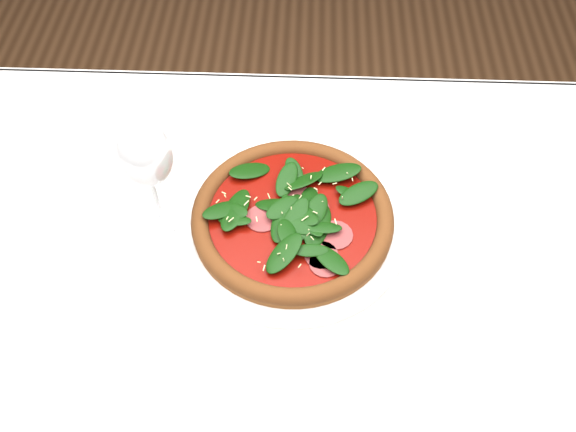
{
  "coord_description": "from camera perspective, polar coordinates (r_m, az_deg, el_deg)",
  "views": [
    {
      "loc": [
        0.06,
        -0.47,
        1.49
      ],
      "look_at": [
        0.04,
        0.08,
        0.77
      ],
      "focal_mm": 40.0,
      "sensor_mm": 36.0,
      "label": 1
    }
  ],
  "objects": [
    {
      "name": "wine_glass",
      "position": [
        0.85,
        -12.59,
        5.14
      ],
      "size": [
        0.08,
        0.08,
        0.18
      ],
      "color": "white",
      "rests_on": "dining_table"
    },
    {
      "name": "dining_table",
      "position": [
        0.97,
        -2.49,
        -7.96
      ],
      "size": [
        1.21,
        0.81,
        0.75
      ],
      "color": "silver",
      "rests_on": "ground"
    },
    {
      "name": "plate",
      "position": [
        0.92,
        0.4,
        -0.63
      ],
      "size": [
        0.33,
        0.33,
        0.01
      ],
      "color": "white",
      "rests_on": "dining_table"
    },
    {
      "name": "pizza",
      "position": [
        0.9,
        0.41,
        0.09
      ],
      "size": [
        0.34,
        0.34,
        0.04
      ],
      "rotation": [
        0.0,
        0.0,
        0.23
      ],
      "color": "#975124",
      "rests_on": "plate"
    }
  ]
}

